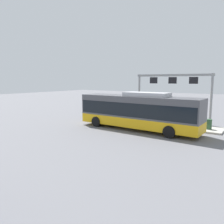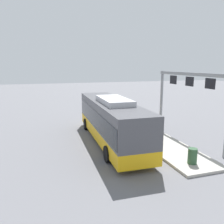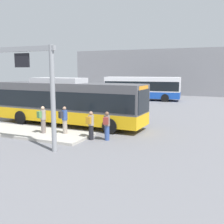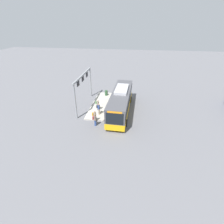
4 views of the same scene
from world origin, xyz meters
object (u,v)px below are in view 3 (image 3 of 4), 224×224
at_px(person_waiting_near, 107,125).
at_px(bus_main, 69,101).
at_px(person_boarding, 91,125).
at_px(person_waiting_mid, 64,119).
at_px(person_waiting_far, 43,119).
at_px(bus_background_left, 142,87).

bearing_deg(person_waiting_near, bus_main, 47.39).
height_order(person_boarding, person_waiting_mid, person_waiting_mid).
bearing_deg(person_waiting_far, person_waiting_near, -62.85).
bearing_deg(person_boarding, bus_background_left, 14.59).
height_order(person_waiting_mid, person_waiting_far, same).
relative_size(bus_background_left, person_boarding, 6.12).
distance_m(bus_background_left, person_waiting_near, 21.86).
distance_m(bus_main, person_waiting_mid, 3.48).
height_order(bus_background_left, person_waiting_near, bus_background_left).
distance_m(person_waiting_near, person_waiting_mid, 2.81).
relative_size(bus_main, person_boarding, 6.90).
xyz_separation_m(bus_background_left, person_waiting_mid, (1.86, -21.46, -0.73)).
bearing_deg(person_waiting_mid, person_waiting_far, 136.74).
height_order(bus_background_left, person_waiting_mid, bus_background_left).
bearing_deg(person_waiting_mid, person_waiting_near, -59.11).
bearing_deg(person_waiting_far, bus_main, 24.48).
bearing_deg(person_waiting_near, person_waiting_far, 88.30).
bearing_deg(bus_main, person_boarding, -40.39).
bearing_deg(person_waiting_near, person_waiting_mid, 83.16).
bearing_deg(person_waiting_far, bus_background_left, 20.91).
distance_m(person_waiting_near, person_waiting_far, 4.13).
height_order(bus_main, bus_background_left, bus_main).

